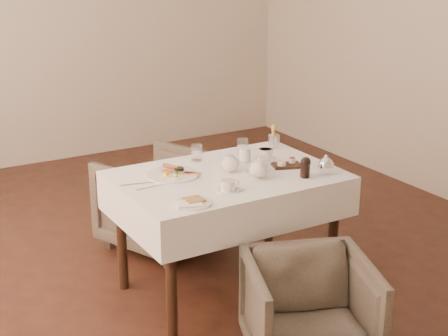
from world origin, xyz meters
name	(u,v)px	position (x,y,z in m)	size (l,w,h in m)	color
table	(227,193)	(-0.11, -0.59, 0.64)	(1.28, 0.88, 0.75)	black
armchair_near	(310,313)	(-0.14, -1.46, 0.28)	(0.61, 0.62, 0.57)	#453C32
armchair_far	(162,201)	(-0.16, 0.21, 0.33)	(0.70, 0.72, 0.65)	#453C32
breakfast_plate	(173,174)	(-0.39, -0.45, 0.77)	(0.30, 0.30, 0.04)	white
side_plate	(192,203)	(-0.51, -0.91, 0.76)	(0.20, 0.19, 0.02)	white
teapot_centre	(230,162)	(-0.07, -0.56, 0.81)	(0.15, 0.11, 0.12)	white
teapot_front	(259,167)	(0.02, -0.74, 0.82)	(0.16, 0.12, 0.13)	white
creamer	(245,155)	(0.11, -0.44, 0.80)	(0.07, 0.07, 0.08)	white
teacup_near	(228,186)	(-0.24, -0.83, 0.78)	(0.13, 0.13, 0.06)	white
teacup_far	(265,155)	(0.24, -0.47, 0.79)	(0.14, 0.14, 0.07)	white
glass_left	(196,153)	(-0.14, -0.27, 0.80)	(0.07, 0.07, 0.10)	silver
glass_mid	(265,163)	(0.12, -0.65, 0.80)	(0.07, 0.07, 0.09)	silver
glass_right	(242,147)	(0.17, -0.31, 0.81)	(0.07, 0.07, 0.10)	silver
condiment_board	(286,164)	(0.27, -0.65, 0.77)	(0.20, 0.16, 0.04)	black
pepper_mill_left	(305,167)	(0.25, -0.87, 0.82)	(0.06, 0.06, 0.12)	black
pepper_mill_right	(304,168)	(0.25, -0.85, 0.81)	(0.05, 0.05, 0.10)	black
silver_pot	(326,164)	(0.39, -0.88, 0.82)	(0.11, 0.09, 0.12)	white
fries_cup	(274,138)	(0.43, -0.29, 0.82)	(0.07, 0.07, 0.16)	silver
cutlery_fork	(138,184)	(-0.62, -0.49, 0.76)	(0.02, 0.20, 0.00)	silver
cutlery_knife	(150,187)	(-0.59, -0.57, 0.76)	(0.01, 0.18, 0.00)	silver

